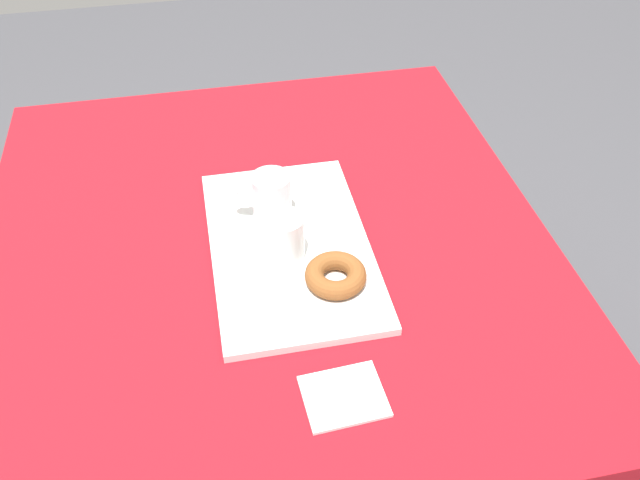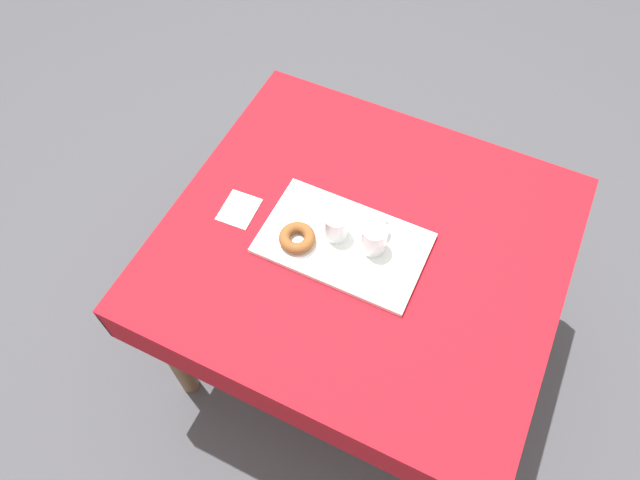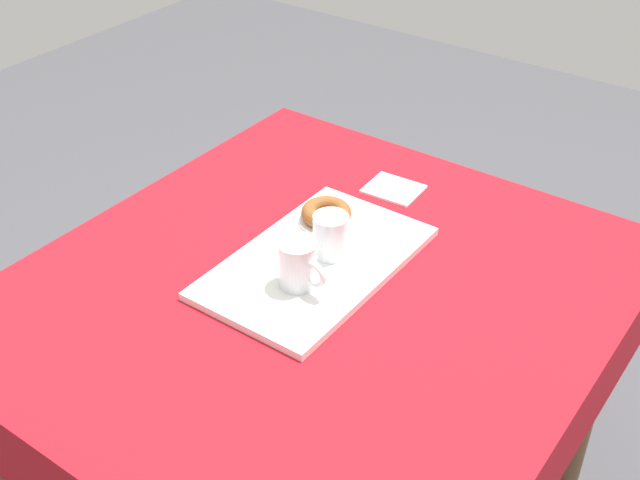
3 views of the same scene
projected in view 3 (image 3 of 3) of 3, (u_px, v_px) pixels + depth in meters
The scene contains 7 objects.
dining_table at pixel (317, 326), 1.63m from camera, with size 1.15×1.06×0.75m.
serving_tray at pixel (316, 262), 1.61m from camera, with size 0.47×0.29×0.02m, color white.
tea_mug_left at pixel (298, 265), 1.52m from camera, with size 0.07×0.11×0.09m.
water_glass_near at pixel (331, 237), 1.60m from camera, with size 0.07×0.07×0.09m.
donut_plate_left at pixel (326, 221), 1.71m from camera, with size 0.12×0.12×0.01m, color white.
sugar_donut_left at pixel (326, 213), 1.70m from camera, with size 0.11×0.11×0.03m, color brown.
paper_napkin at pixel (394, 189), 1.85m from camera, with size 0.10×0.12×0.01m, color white.
Camera 3 is at (1.00, 0.73, 1.72)m, focal length 45.79 mm.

